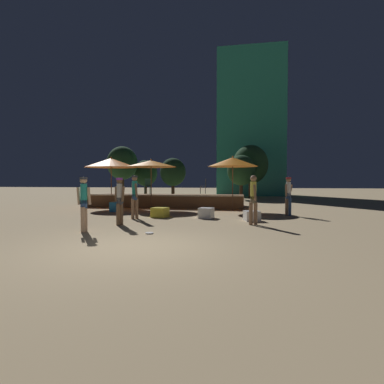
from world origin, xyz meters
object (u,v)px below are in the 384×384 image
at_px(patio_umbrella_1, 151,164).
at_px(cube_seat_3, 206,213).
at_px(background_tree_0, 173,172).
at_px(cube_seat_0, 160,212).
at_px(bistro_chair_0, 204,185).
at_px(frisbee_disc, 149,233).
at_px(patio_umbrella_2, 233,162).
at_px(person_3, 253,198).
at_px(bistro_chair_1, 148,185).
at_px(cube_seat_1, 116,207).
at_px(person_1, 288,194).
at_px(background_tree_3, 250,165).
at_px(background_tree_2, 145,173).
at_px(cube_seat_2, 252,216).
at_px(person_2, 120,199).
at_px(background_tree_1, 241,170).
at_px(person_4, 135,194).
at_px(background_tree_4, 122,163).
at_px(patio_umbrella_0, 111,163).

distance_m(patio_umbrella_1, cube_seat_3, 5.44).
bearing_deg(background_tree_0, cube_seat_0, -78.46).
height_order(bistro_chair_0, frisbee_disc, bistro_chair_0).
xyz_separation_m(patio_umbrella_2, cube_seat_3, (-0.91, -3.45, -2.29)).
bearing_deg(patio_umbrella_1, cube_seat_0, -66.51).
bearing_deg(person_3, cube_seat_0, 139.73).
relative_size(bistro_chair_1, frisbee_disc, 3.82).
relative_size(cube_seat_1, person_1, 0.32).
xyz_separation_m(bistro_chair_1, background_tree_0, (-0.56, 8.31, 0.96)).
bearing_deg(background_tree_3, cube_seat_1, -117.02).
bearing_deg(patio_umbrella_1, person_3, -43.64).
bearing_deg(cube_seat_0, bistro_chair_0, 78.70).
bearing_deg(cube_seat_0, background_tree_2, 111.09).
distance_m(cube_seat_1, cube_seat_2, 7.01).
relative_size(cube_seat_1, bistro_chair_1, 0.60).
bearing_deg(person_2, patio_umbrella_2, -13.08).
xyz_separation_m(patio_umbrella_1, background_tree_1, (4.69, 9.30, -0.08)).
xyz_separation_m(patio_umbrella_1, cube_seat_3, (3.49, -3.52, -2.25)).
relative_size(cube_seat_1, background_tree_3, 0.11).
relative_size(patio_umbrella_2, person_1, 1.67).
xyz_separation_m(patio_umbrella_1, bistro_chair_1, (-0.52, 0.97, -1.15)).
height_order(cube_seat_1, person_3, person_3).
distance_m(cube_seat_0, frisbee_disc, 3.96).
xyz_separation_m(cube_seat_3, background_tree_0, (-4.57, 12.79, 2.06)).
relative_size(person_1, person_4, 0.97).
xyz_separation_m(patio_umbrella_1, cube_seat_0, (1.54, -3.53, -2.26)).
xyz_separation_m(person_2, background_tree_1, (3.88, 15.27, 1.48)).
distance_m(person_1, bistro_chair_1, 8.00).
xyz_separation_m(cube_seat_1, cube_seat_3, (4.77, -1.85, -0.02)).
distance_m(cube_seat_2, frisbee_disc, 4.51).
distance_m(patio_umbrella_1, background_tree_0, 9.34).
distance_m(patio_umbrella_2, background_tree_1, 9.37).
distance_m(background_tree_2, background_tree_3, 10.27).
height_order(cube_seat_0, frisbee_disc, cube_seat_0).
bearing_deg(background_tree_3, background_tree_4, -175.28).
bearing_deg(frisbee_disc, cube_seat_2, 48.75).
bearing_deg(patio_umbrella_1, cube_seat_2, -37.05).
bearing_deg(patio_umbrella_0, background_tree_3, 54.44).
xyz_separation_m(person_2, background_tree_0, (-1.89, 15.24, 1.37)).
height_order(background_tree_0, background_tree_3, background_tree_3).
height_order(cube_seat_0, background_tree_1, background_tree_1).
height_order(cube_seat_1, background_tree_2, background_tree_2).
distance_m(person_3, frisbee_disc, 3.89).
relative_size(patio_umbrella_0, background_tree_1, 0.80).
bearing_deg(background_tree_3, cube_seat_0, -104.56).
xyz_separation_m(person_4, background_tree_4, (-6.93, 14.84, 2.18)).
bearing_deg(bistro_chair_0, cube_seat_1, -52.68).
bearing_deg(person_4, frisbee_disc, -104.78).
bearing_deg(patio_umbrella_2, background_tree_1, 88.26).
bearing_deg(cube_seat_1, background_tree_4, 112.01).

